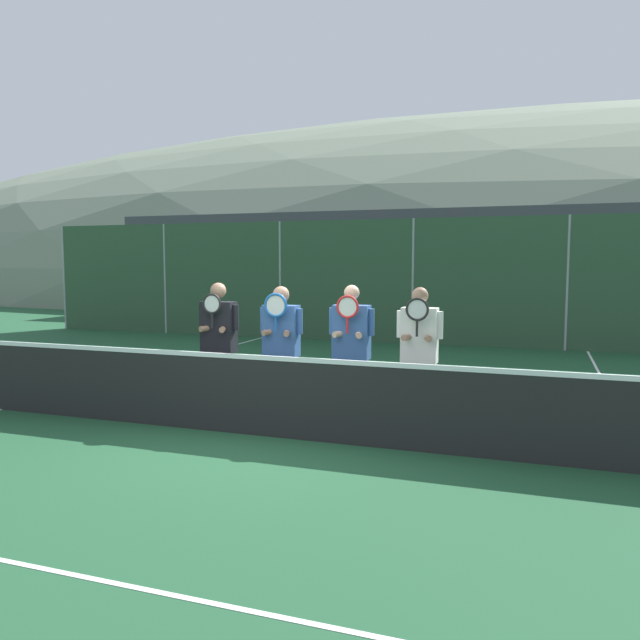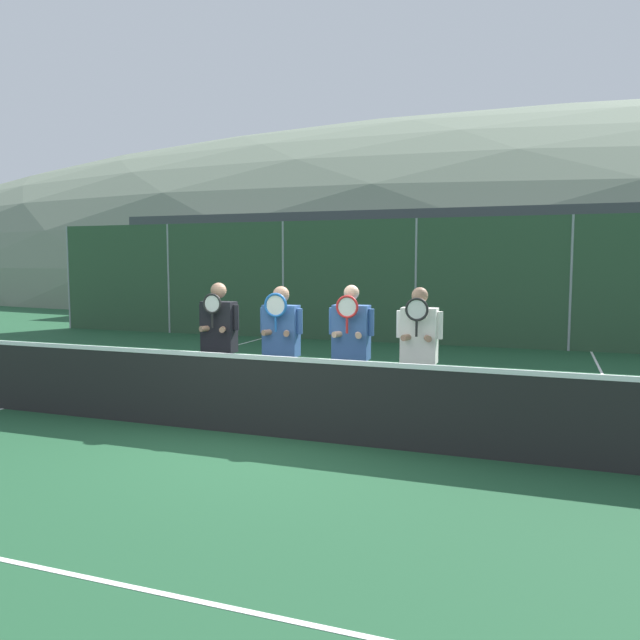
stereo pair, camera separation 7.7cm
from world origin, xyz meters
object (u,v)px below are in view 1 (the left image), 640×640
object	(u,v)px
player_leftmost	(219,337)
player_rightmost	(419,347)
car_far_left	(215,296)
player_center_left	(281,340)
car_left_of_center	(350,298)
player_center_right	(351,344)
car_center	(503,302)

from	to	relation	value
player_leftmost	player_rightmost	distance (m)	2.73
car_far_left	player_center_left	bearing A→B (deg)	-57.34
player_leftmost	car_left_of_center	xyz separation A→B (m)	(-1.56, 11.49, -0.14)
player_rightmost	car_left_of_center	size ratio (longest dim) A/B	0.41
player_leftmost	car_left_of_center	bearing A→B (deg)	97.76
player_center_left	car_far_left	size ratio (longest dim) A/B	0.42
player_center_right	car_far_left	bearing A→B (deg)	125.99
player_center_right	player_rightmost	size ratio (longest dim) A/B	1.01
player_center_right	car_center	world-z (taller)	car_center
player_rightmost	car_left_of_center	xyz separation A→B (m)	(-4.29, 11.39, -0.11)
player_center_right	player_center_left	bearing A→B (deg)	177.71
player_center_left	car_left_of_center	size ratio (longest dim) A/B	0.41
car_center	car_far_left	bearing A→B (deg)	-179.47
player_leftmost	car_far_left	distance (m)	12.88
car_far_left	player_center_right	bearing A→B (deg)	-54.01
car_far_left	car_center	distance (m)	9.41
player_center_left	car_center	size ratio (longest dim) A/B	0.42
player_center_left	car_center	distance (m)	11.48
car_far_left	car_center	world-z (taller)	car_far_left
player_leftmost	car_center	xyz separation A→B (m)	(3.13, 11.34, -0.15)
car_left_of_center	player_center_left	bearing A→B (deg)	-77.87
player_rightmost	car_center	size ratio (longest dim) A/B	0.43
player_center_left	car_center	bearing A→B (deg)	78.73
car_far_left	car_center	size ratio (longest dim) A/B	1.01
player_rightmost	car_far_left	size ratio (longest dim) A/B	0.42
car_left_of_center	car_center	bearing A→B (deg)	-1.88
car_center	player_center_right	bearing A→B (deg)	-96.37
player_leftmost	car_far_left	world-z (taller)	car_far_left
player_leftmost	player_center_right	size ratio (longest dim) A/B	1.00
player_center_left	car_far_left	distance (m)	13.27
player_center_right	player_rightmost	bearing A→B (deg)	4.56
player_rightmost	car_center	distance (m)	11.24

